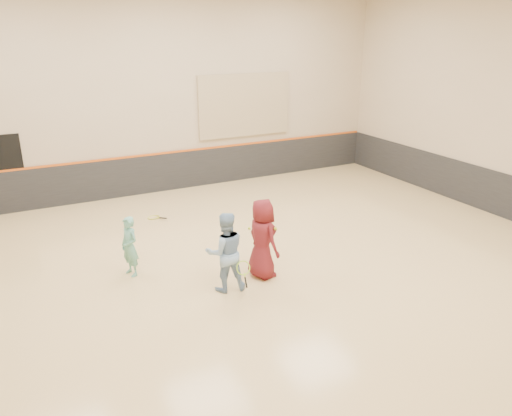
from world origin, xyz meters
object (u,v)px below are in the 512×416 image
instructor (225,252)px  young_man (263,239)px  spare_racket (153,216)px  girl (130,246)px

instructor → young_man: bearing=-158.8°
young_man → spare_racket: size_ratio=2.26×
young_man → spare_racket: (-1.08, 4.31, -0.78)m
young_man → girl: bearing=51.9°
instructor → young_man: 0.92m
instructor → spare_racket: instructor is taller
girl → spare_racket: size_ratio=1.72×
instructor → spare_racket: bearing=-77.5°
girl → instructor: 2.11m
instructor → young_man: size_ratio=0.96×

